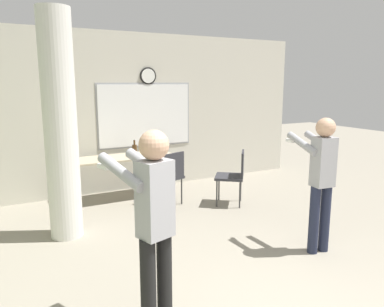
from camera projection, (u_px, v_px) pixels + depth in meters
name	position (u px, v px, depth m)	size (l,w,h in m)	color
wall_back	(104.00, 114.00, 6.51)	(8.00, 0.15, 2.80)	beige
support_pillar	(61.00, 127.00, 4.55)	(0.40, 0.40, 2.80)	silver
folding_table	(123.00, 160.00, 6.24)	(1.69, 0.61, 0.72)	tan
bottle_on_table	(135.00, 150.00, 6.26)	(0.08, 0.08, 0.27)	#4C3319
chair_mid_room	(234.00, 173.00, 5.96)	(0.62, 0.62, 0.87)	#2D2D33
chair_table_right	(169.00, 174.00, 5.90)	(0.55, 0.55, 0.87)	#2D2D33
person_playing_side	(321.00, 174.00, 4.21)	(0.39, 0.63, 1.56)	#1E2338
person_playing_front	(153.00, 218.00, 2.78)	(0.48, 0.64, 1.61)	black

